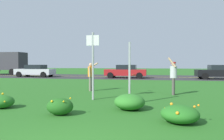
% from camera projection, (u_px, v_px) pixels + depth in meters
% --- Properties ---
extents(ground_plane, '(120.00, 120.00, 0.00)m').
position_uv_depth(ground_plane, '(131.00, 87.00, 14.25)').
color(ground_plane, '#26601E').
extents(highway_strip, '(120.00, 9.39, 0.01)m').
position_uv_depth(highway_strip, '(141.00, 77.00, 25.35)').
color(highway_strip, '#2D2D30').
rests_on(highway_strip, ground).
extents(highway_center_stripe, '(120.00, 0.16, 0.00)m').
position_uv_depth(highway_center_stripe, '(141.00, 77.00, 25.35)').
color(highway_center_stripe, yellow).
rests_on(highway_center_stripe, ground).
extents(daylily_clump_mid_right, '(0.82, 0.67, 0.53)m').
position_uv_depth(daylily_clump_mid_right, '(60.00, 106.00, 6.51)').
color(daylily_clump_mid_right, '#1E5619').
rests_on(daylily_clump_mid_right, ground).
extents(daylily_clump_front_center, '(1.05, 1.07, 0.53)m').
position_uv_depth(daylily_clump_front_center, '(130.00, 102.00, 7.26)').
color(daylily_clump_front_center, '#2D7526').
rests_on(daylily_clump_front_center, ground).
extents(daylily_clump_front_right, '(1.00, 0.99, 0.50)m').
position_uv_depth(daylily_clump_front_right, '(180.00, 114.00, 5.62)').
color(daylily_clump_front_right, '#23661E').
rests_on(daylily_clump_front_right, ground).
extents(daylily_clump_front_left, '(0.89, 0.75, 0.49)m').
position_uv_depth(daylily_clump_front_left, '(2.00, 102.00, 7.50)').
color(daylily_clump_front_left, '#23661E').
rests_on(daylily_clump_front_left, ground).
extents(sign_post_near_path, '(0.56, 0.10, 2.91)m').
position_uv_depth(sign_post_near_path, '(93.00, 59.00, 9.25)').
color(sign_post_near_path, '#93969B').
rests_on(sign_post_near_path, ground).
extents(sign_post_by_roadside, '(0.07, 0.10, 2.39)m').
position_uv_depth(sign_post_by_roadside, '(129.00, 73.00, 8.20)').
color(sign_post_by_roadside, '#93969B').
rests_on(sign_post_by_roadside, ground).
extents(person_thrower_orange_shirt, '(0.57, 0.52, 1.64)m').
position_uv_depth(person_thrower_orange_shirt, '(91.00, 74.00, 12.25)').
color(person_thrower_orange_shirt, orange).
rests_on(person_thrower_orange_shirt, ground).
extents(person_catcher_red_cap_gray_shirt, '(0.47, 0.51, 1.89)m').
position_uv_depth(person_catcher_red_cap_gray_shirt, '(173.00, 75.00, 10.70)').
color(person_catcher_red_cap_gray_shirt, '#B2B2B7').
rests_on(person_catcher_red_cap_gray_shirt, ground).
extents(frisbee_red, '(0.25, 0.24, 0.12)m').
position_uv_depth(frisbee_red, '(133.00, 75.00, 11.45)').
color(frisbee_red, red).
extents(car_black_center_left, '(4.50, 2.00, 1.45)m').
position_uv_depth(car_black_center_left, '(219.00, 72.00, 21.74)').
color(car_black_center_left, black).
rests_on(car_black_center_left, ground).
extents(car_red_center_right, '(4.50, 2.00, 1.45)m').
position_uv_depth(car_red_center_right, '(126.00, 71.00, 23.53)').
color(car_red_center_right, maroon).
rests_on(car_red_center_right, ground).
extents(car_silver_rightmost, '(4.50, 2.00, 1.45)m').
position_uv_depth(car_silver_rightmost, '(35.00, 71.00, 25.57)').
color(car_silver_rightmost, '#B7BABF').
rests_on(car_silver_rightmost, ground).
extents(box_truck_tan, '(6.70, 2.46, 3.20)m').
position_uv_depth(box_truck_tan, '(3.00, 62.00, 31.11)').
color(box_truck_tan, '#937F60').
rests_on(box_truck_tan, ground).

